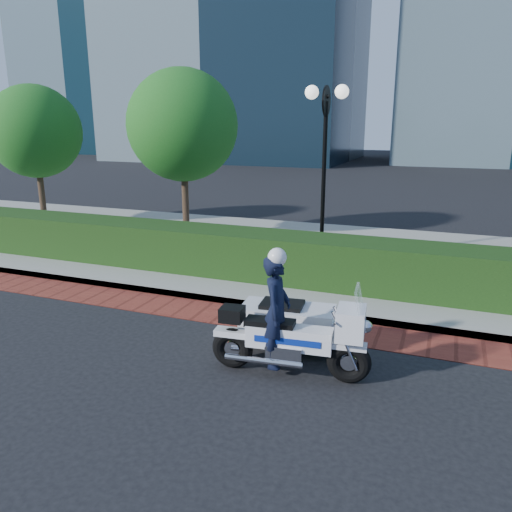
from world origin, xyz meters
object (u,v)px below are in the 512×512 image
(police_motorcycle, at_px, (287,324))
(tree_a, at_px, (35,132))
(lamppost, at_px, (325,147))
(tree_b, at_px, (183,126))

(police_motorcycle, bearing_deg, tree_a, 143.17)
(lamppost, bearing_deg, tree_b, 163.89)
(lamppost, xyz_separation_m, tree_a, (-10.00, 1.30, 0.26))
(lamppost, relative_size, tree_a, 0.92)
(lamppost, bearing_deg, tree_a, 172.59)
(tree_a, distance_m, tree_b, 5.50)
(tree_a, bearing_deg, police_motorcycle, -30.97)
(lamppost, bearing_deg, police_motorcycle, -81.56)
(tree_b, distance_m, police_motorcycle, 8.79)
(tree_b, bearing_deg, tree_a, 180.00)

